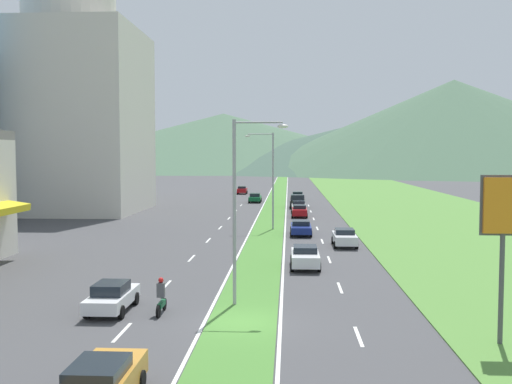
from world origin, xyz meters
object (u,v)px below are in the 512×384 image
Objects in this scene: car_9 at (100,384)px; car_0 at (299,211)px; car_5 at (255,198)px; motorcycle_rider at (161,299)px; car_7 at (305,256)px; car_3 at (299,207)px; pickup_truck_0 at (298,201)px; street_lamp_mid at (270,174)px; car_8 at (301,227)px; car_1 at (298,196)px; street_lamp_near at (240,200)px; car_6 at (242,190)px; car_2 at (344,237)px; car_4 at (112,297)px.

car_0 is at bearing -7.27° from car_9.
car_5 is 66.58m from motorcycle_rider.
car_0 is at bearing 179.66° from car_7.
motorcycle_rider reaches higher than car_7.
pickup_truck_0 reaches higher than car_3.
street_lamp_mid is 6.99m from car_8.
car_7 is 14.17m from motorcycle_rider.
car_0 is 2.02× the size of motorcycle_rider.
car_5 is at bearing -157.19° from car_3.
car_8 is at bearing -0.38° from car_1.
motorcycle_rider is (-7.41, -57.01, -0.24)m from pickup_truck_0.
street_lamp_near is at bearing -91.02° from street_lamp_mid.
pickup_truck_0 is (10.33, -29.32, 0.20)m from car_6.
street_lamp_near reaches higher than car_7.
street_lamp_mid reaches higher than car_8.
pickup_truck_0 is (-0.20, -13.29, 0.22)m from car_1.
car_1 is at bearing 179.14° from pickup_truck_0.
car_9 is 67.98m from pickup_truck_0.
car_8 is at bearing -152.50° from car_2.
car_7 reaches higher than car_4.
car_4 is at bearing -9.94° from pickup_truck_0.
pickup_truck_0 is at bearing -7.40° from motorcycle_rider.
car_8 is (10.25, -57.83, -0.06)m from car_6.
car_4 is at bearing -32.01° from car_2.
car_7 is 16.34m from car_8.
car_2 is 25.23m from car_4.
car_8 is (-0.28, -41.80, -0.04)m from car_1.
car_2 is at bearing -167.97° from car_6.
street_lamp_near reaches higher than pickup_truck_0.
car_3 is 0.90× the size of car_8.
car_2 is 10.22m from car_7.
car_8 is at bearing -14.42° from motorcycle_rider.
car_6 reaches higher than car_1.
street_lamp_mid is (0.54, 30.47, 0.25)m from street_lamp_near.
street_lamp_near is at bearing -3.28° from car_1.
street_lamp_near is at bearing -4.45° from car_3.
car_7 is 0.83× the size of pickup_truck_0.
car_5 reaches higher than car_4.
car_1 reaches higher than car_2.
car_0 is 6.02m from car_3.
street_lamp_mid is 43.39m from car_9.
car_4 is 0.91× the size of car_8.
car_5 is at bearing -145.11° from pickup_truck_0.
car_3 is at bearing 85.55° from street_lamp_near.
car_6 is at bearing -163.79° from car_3.
car_5 is 77.20m from car_9.
car_3 is 38.39m from car_7.
street_lamp_mid reaches higher than car_5.
car_8 is at bearing -9.99° from car_9.
car_2 is 0.93× the size of car_9.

